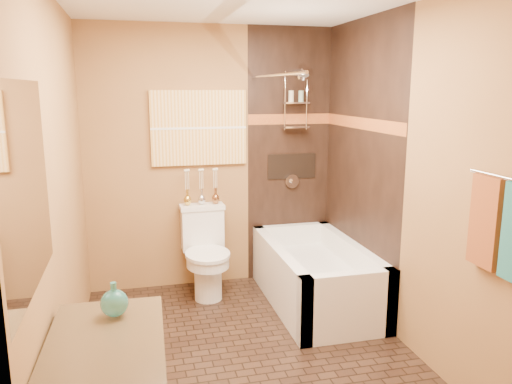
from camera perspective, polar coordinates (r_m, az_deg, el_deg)
name	(u,v)px	position (r m, az deg, el deg)	size (l,w,h in m)	color
floor	(248,356)	(3.83, -0.89, -18.23)	(3.00, 3.00, 0.00)	black
wall_left	(60,197)	(3.33, -21.51, -0.58)	(0.02, 3.00, 2.50)	#9E6E3D
wall_right	(406,180)	(3.83, 16.79, 1.27)	(0.02, 3.00, 2.50)	#9E6E3D
wall_back	(212,159)	(4.84, -5.01, 3.81)	(2.40, 0.02, 2.50)	#9E6E3D
wall_front	(334,261)	(2.00, 8.93, -7.75)	(2.40, 0.02, 2.50)	#9E6E3D
alcove_tile_back	(289,156)	(5.00, 3.83, 4.09)	(0.85, 0.01, 2.50)	black
alcove_tile_right	(360,166)	(4.48, 11.78, 2.97)	(0.01, 1.50, 2.50)	black
mosaic_band_back	(290,119)	(4.96, 3.92, 8.32)	(0.85, 0.01, 0.10)	maroon
mosaic_band_right	(361,123)	(4.43, 11.87, 7.70)	(0.01, 1.50, 0.10)	maroon
alcove_niche	(292,166)	(5.02, 4.11, 2.96)	(0.50, 0.01, 0.25)	black
shower_fixtures	(296,115)	(4.87, 4.58, 8.78)	(0.24, 0.33, 1.16)	silver
curtain_rod	(274,75)	(4.15, 2.11, 13.20)	(0.03, 0.03, 1.55)	silver
towel_bar	(506,178)	(2.93, 26.64, 1.40)	(0.02, 0.02, 0.55)	silver
towel_rust	(486,222)	(3.09, 24.77, -3.10)	(0.05, 0.22, 0.52)	brown
sunset_painting	(199,128)	(4.76, -6.55, 7.28)	(0.90, 0.04, 0.70)	gold
vanity_mirror	(27,188)	(2.31, -24.71, 0.37)	(0.01, 1.00, 0.90)	white
bathtub	(315,280)	(4.60, 6.81, -9.96)	(0.80, 1.50, 0.55)	white
toilet	(206,252)	(4.72, -5.79, -6.78)	(0.42, 0.62, 0.83)	white
teal_bottle	(114,299)	(2.68, -15.90, -11.73)	(0.14, 0.14, 0.22)	#2A7F75
bud_vases	(201,186)	(4.75, -6.26, 0.71)	(0.34, 0.07, 0.34)	gold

